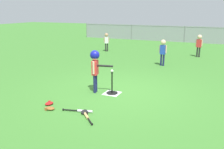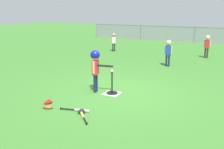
# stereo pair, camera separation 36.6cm
# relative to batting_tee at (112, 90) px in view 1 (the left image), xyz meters

# --- Properties ---
(ground_plane) EXTENTS (60.00, 60.00, 0.00)m
(ground_plane) POSITION_rel_batting_tee_xyz_m (0.22, 0.23, -0.09)
(ground_plane) COLOR #3D7A2D
(home_plate) EXTENTS (0.44, 0.44, 0.01)m
(home_plate) POSITION_rel_batting_tee_xyz_m (0.00, 0.00, -0.09)
(home_plate) COLOR white
(home_plate) RESTS_ON ground_plane
(batting_tee) EXTENTS (0.32, 0.32, 0.61)m
(batting_tee) POSITION_rel_batting_tee_xyz_m (0.00, 0.00, 0.00)
(batting_tee) COLOR black
(batting_tee) RESTS_ON ground_plane
(baseball_on_tee) EXTENTS (0.07, 0.07, 0.07)m
(baseball_on_tee) POSITION_rel_batting_tee_xyz_m (0.00, 0.00, 0.56)
(baseball_on_tee) COLOR white
(baseball_on_tee) RESTS_ON batting_tee
(batter_child) EXTENTS (0.64, 0.34, 1.21)m
(batter_child) POSITION_rel_batting_tee_xyz_m (-0.47, -0.09, 0.77)
(batter_child) COLOR #191E4C
(batter_child) RESTS_ON ground_plane
(fielder_deep_left) EXTENTS (0.27, 0.20, 1.01)m
(fielder_deep_left) POSITION_rel_batting_tee_xyz_m (-3.18, 6.31, 0.56)
(fielder_deep_left) COLOR #262626
(fielder_deep_left) RESTS_ON ground_plane
(fielder_near_right) EXTENTS (0.32, 0.22, 1.09)m
(fielder_near_right) POSITION_rel_batting_tee_xyz_m (0.49, 4.03, 0.61)
(fielder_near_right) COLOR #191E4C
(fielder_near_right) RESTS_ON ground_plane
(fielder_near_left) EXTENTS (0.32, 0.22, 1.09)m
(fielder_near_left) POSITION_rel_batting_tee_xyz_m (1.67, 6.67, 0.61)
(fielder_near_left) COLOR #262626
(fielder_near_left) RESTS_ON ground_plane
(spare_bat_silver) EXTENTS (0.71, 0.23, 0.06)m
(spare_bat_silver) POSITION_rel_batting_tee_xyz_m (-0.10, -1.46, -0.06)
(spare_bat_silver) COLOR silver
(spare_bat_silver) RESTS_ON ground_plane
(spare_bat_wood) EXTENTS (0.46, 0.46, 0.06)m
(spare_bat_wood) POSITION_rel_batting_tee_xyz_m (0.16, -1.68, -0.06)
(spare_bat_wood) COLOR #DBB266
(spare_bat_wood) RESTS_ON ground_plane
(glove_by_plate) EXTENTS (0.20, 0.25, 0.07)m
(glove_by_plate) POSITION_rel_batting_tee_xyz_m (-1.07, -1.40, -0.06)
(glove_by_plate) COLOR #B21919
(glove_by_plate) RESTS_ON ground_plane
(glove_near_bats) EXTENTS (0.23, 0.18, 0.07)m
(glove_near_bats) POSITION_rel_batting_tee_xyz_m (-0.86, -1.65, -0.06)
(glove_near_bats) COLOR brown
(glove_near_bats) RESTS_ON ground_plane
(glove_tossed_aside) EXTENTS (0.23, 0.26, 0.07)m
(glove_tossed_aside) POSITION_rel_batting_tee_xyz_m (-0.01, -1.49, -0.06)
(glove_tossed_aside) COLOR black
(glove_tossed_aside) RESTS_ON ground_plane
(outfield_fence) EXTENTS (16.06, 0.06, 1.15)m
(outfield_fence) POSITION_rel_batting_tee_xyz_m (0.22, 12.07, 0.52)
(outfield_fence) COLOR slate
(outfield_fence) RESTS_ON ground_plane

